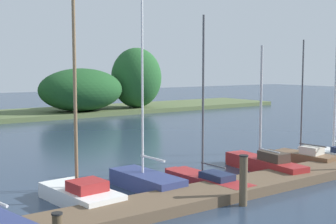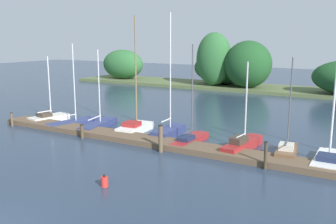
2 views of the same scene
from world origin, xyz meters
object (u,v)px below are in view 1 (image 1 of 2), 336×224
object	(u,v)px
sailboat_5	(206,178)
mooring_piling_2	(243,180)
sailboat_4	(144,179)
sailboat_6	(263,163)
sailboat_7	(303,157)
sailboat_8	(336,153)
sailboat_3	(79,190)

from	to	relation	value
sailboat_5	mooring_piling_2	distance (m)	2.73
sailboat_4	mooring_piling_2	world-z (taller)	sailboat_4
sailboat_6	mooring_piling_2	bearing A→B (deg)	131.36
sailboat_4	sailboat_6	bearing A→B (deg)	-99.97
sailboat_5	sailboat_7	world-z (taller)	sailboat_5
sailboat_4	sailboat_6	world-z (taller)	sailboat_4
sailboat_6	sailboat_7	xyz separation A→B (m)	(2.59, -0.04, -0.04)
sailboat_5	sailboat_7	xyz separation A→B (m)	(5.99, 0.26, 0.07)
sailboat_8	sailboat_4	bearing A→B (deg)	84.82
mooring_piling_2	sailboat_7	bearing A→B (deg)	23.26
sailboat_3	sailboat_5	xyz separation A→B (m)	(4.77, -0.70, -0.15)
sailboat_8	mooring_piling_2	world-z (taller)	sailboat_8
sailboat_3	sailboat_7	xyz separation A→B (m)	(10.76, -0.43, -0.08)
sailboat_8	mooring_piling_2	distance (m)	9.30
sailboat_5	sailboat_8	size ratio (longest dim) A/B	1.01
mooring_piling_2	sailboat_4	bearing A→B (deg)	111.88
sailboat_5	sailboat_6	xyz separation A→B (m)	(3.40, 0.30, 0.11)
sailboat_5	mooring_piling_2	xyz separation A→B (m)	(-0.66, -2.59, 0.54)
sailboat_4	sailboat_8	bearing A→B (deg)	-98.03
sailboat_7	sailboat_8	world-z (taller)	sailboat_8
sailboat_4	sailboat_6	xyz separation A→B (m)	(5.49, -0.67, 0.02)
sailboat_7	mooring_piling_2	bearing A→B (deg)	106.49
sailboat_7	sailboat_6	bearing A→B (deg)	82.35
sailboat_7	mooring_piling_2	distance (m)	7.25
sailboat_4	sailboat_8	distance (m)	10.36
sailboat_3	sailboat_6	distance (m)	8.18
sailboat_6	mooring_piling_2	size ratio (longest dim) A/B	3.23
sailboat_3	sailboat_4	world-z (taller)	sailboat_4
sailboat_3	sailboat_8	distance (m)	13.02
sailboat_4	sailboat_6	distance (m)	5.53
sailboat_7	sailboat_5	bearing A→B (deg)	85.75
sailboat_7	sailboat_8	bearing A→B (deg)	-101.71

